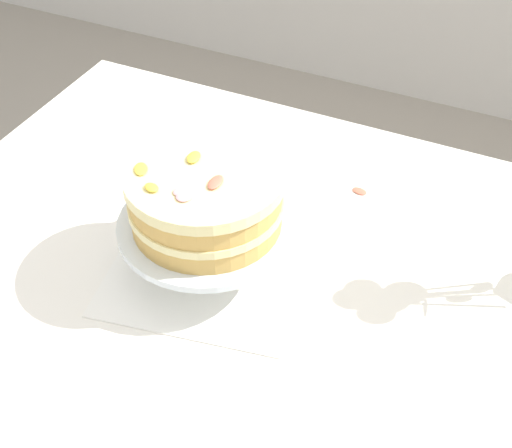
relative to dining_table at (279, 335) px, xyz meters
The scene contains 6 objects.
dining_table is the anchor object (origin of this frame).
linen_napkin 0.17m from the dining_table, behind, with size 0.32×0.32×0.00m, color white.
cake_stand 0.22m from the dining_table, behind, with size 0.29×0.29×0.10m.
layer_cake 0.28m from the dining_table, behind, with size 0.25×0.25×0.11m.
loose_petal_1 0.33m from the dining_table, 85.01° to the left, with size 0.03×0.02×0.00m, color #E56B51.
loose_petal_3 0.34m from the dining_table, 145.28° to the left, with size 0.04×0.03×0.01m, color yellow.
Camera 1 is at (0.30, -0.76, 1.61)m, focal length 50.85 mm.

